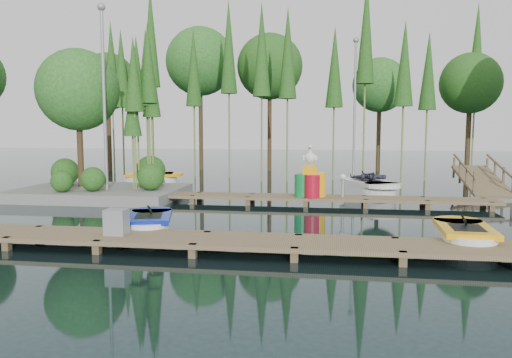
# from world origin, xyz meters

# --- Properties ---
(ground_plane) EXTENTS (90.00, 90.00, 0.00)m
(ground_plane) POSITION_xyz_m (0.00, 0.00, 0.00)
(ground_plane) COLOR #1B2F32
(near_dock) EXTENTS (18.00, 1.50, 0.50)m
(near_dock) POSITION_xyz_m (0.00, -4.50, 0.23)
(near_dock) COLOR brown
(near_dock) RESTS_ON ground
(far_dock) EXTENTS (15.00, 1.20, 0.50)m
(far_dock) POSITION_xyz_m (1.00, 2.50, 0.23)
(far_dock) COLOR brown
(far_dock) RESTS_ON ground
(island) EXTENTS (6.20, 4.20, 6.75)m
(island) POSITION_xyz_m (-6.30, 3.29, 3.18)
(island) COLOR slate
(island) RESTS_ON ground
(tree_screen) EXTENTS (34.42, 18.53, 10.31)m
(tree_screen) POSITION_xyz_m (-2.04, 10.60, 6.12)
(tree_screen) COLOR #3F2E1B
(tree_screen) RESTS_ON ground
(lamp_island) EXTENTS (0.30, 0.30, 7.25)m
(lamp_island) POSITION_xyz_m (-5.50, 2.50, 4.26)
(lamp_island) COLOR gray
(lamp_island) RESTS_ON ground
(lamp_rear) EXTENTS (0.30, 0.30, 7.25)m
(lamp_rear) POSITION_xyz_m (4.00, 11.00, 4.26)
(lamp_rear) COLOR gray
(lamp_rear) RESTS_ON ground
(ramp) EXTENTS (1.50, 3.94, 1.49)m
(ramp) POSITION_xyz_m (9.00, 6.50, 0.59)
(ramp) COLOR brown
(ramp) RESTS_ON ground
(boat_blue) EXTENTS (1.67, 2.58, 0.80)m
(boat_blue) POSITION_xyz_m (-1.77, -2.93, 0.23)
(boat_blue) COLOR white
(boat_blue) RESTS_ON ground
(boat_yellow_near) EXTENTS (1.22, 2.52, 0.83)m
(boat_yellow_near) POSITION_xyz_m (5.89, -3.37, 0.24)
(boat_yellow_near) COLOR white
(boat_yellow_near) RESTS_ON ground
(boat_yellow_far) EXTENTS (2.98, 1.86, 1.38)m
(boat_yellow_far) POSITION_xyz_m (-5.52, 7.26, 0.29)
(boat_yellow_far) COLOR white
(boat_yellow_far) RESTS_ON ground
(boat_white_far) EXTENTS (2.55, 3.31, 1.43)m
(boat_white_far) POSITION_xyz_m (4.39, 4.89, 0.32)
(boat_white_far) COLOR white
(boat_white_far) RESTS_ON ground
(utility_cabinet) EXTENTS (0.48, 0.40, 0.59)m
(utility_cabinet) POSITION_xyz_m (-1.97, -4.50, 0.59)
(utility_cabinet) COLOR gray
(utility_cabinet) RESTS_ON near_dock
(yellow_barrel) EXTENTS (0.57, 0.57, 0.85)m
(yellow_barrel) POSITION_xyz_m (2.41, 2.50, 0.73)
(yellow_barrel) COLOR #F6A60C
(yellow_barrel) RESTS_ON far_dock
(drum_cluster) EXTENTS (1.07, 0.98, 1.84)m
(drum_cluster) POSITION_xyz_m (2.15, 2.35, 0.84)
(drum_cluster) COLOR #0D7530
(drum_cluster) RESTS_ON far_dock
(seagull_post) EXTENTS (0.51, 0.27, 0.81)m
(seagull_post) POSITION_xyz_m (3.28, 2.50, 0.85)
(seagull_post) COLOR gray
(seagull_post) RESTS_ON far_dock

